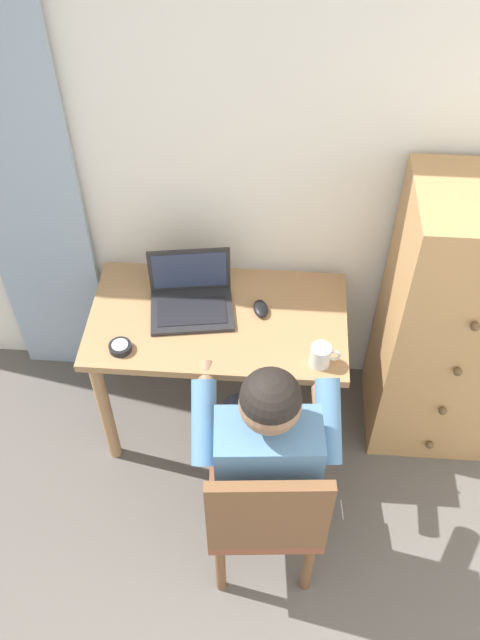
{
  "coord_description": "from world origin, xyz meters",
  "views": [
    {
      "loc": [
        -0.27,
        -0.06,
        2.79
      ],
      "look_at": [
        -0.4,
        1.73,
        0.82
      ],
      "focal_mm": 38.11,
      "sensor_mm": 36.0,
      "label": 1
    }
  ],
  "objects_px": {
    "dresser": "(449,325)",
    "chair": "(265,511)",
    "laptop": "(191,297)",
    "desk_clock": "(120,347)",
    "computer_mouse": "(261,309)",
    "desk": "(218,336)",
    "person_seated": "(265,441)",
    "coffee_mug": "(321,355)"
  },
  "relations": [
    {
      "from": "desk",
      "to": "dresser",
      "type": "bearing_deg",
      "value": 4.33
    },
    {
      "from": "computer_mouse",
      "to": "desk_clock",
      "type": "distance_m",
      "value": 0.6
    },
    {
      "from": "chair",
      "to": "laptop",
      "type": "height_order",
      "value": "laptop"
    },
    {
      "from": "person_seated",
      "to": "laptop",
      "type": "height_order",
      "value": "person_seated"
    },
    {
      "from": "person_seated",
      "to": "coffee_mug",
      "type": "bearing_deg",
      "value": 59.58
    },
    {
      "from": "dresser",
      "to": "laptop",
      "type": "relative_size",
      "value": 3.59
    },
    {
      "from": "person_seated",
      "to": "computer_mouse",
      "type": "height_order",
      "value": "person_seated"
    },
    {
      "from": "dresser",
      "to": "chair",
      "type": "xyz_separation_m",
      "value": [
        -0.73,
        -0.8,
        -0.19
      ]
    },
    {
      "from": "dresser",
      "to": "person_seated",
      "type": "xyz_separation_m",
      "value": [
        -0.74,
        -0.62,
        -0.01
      ]
    },
    {
      "from": "chair",
      "to": "person_seated",
      "type": "xyz_separation_m",
      "value": [
        -0.01,
        0.18,
        0.18
      ]
    },
    {
      "from": "coffee_mug",
      "to": "person_seated",
      "type": "bearing_deg",
      "value": -120.42
    },
    {
      "from": "laptop",
      "to": "computer_mouse",
      "type": "bearing_deg",
      "value": -2.57
    },
    {
      "from": "person_seated",
      "to": "desk_clock",
      "type": "xyz_separation_m",
      "value": [
        -0.59,
        0.35,
        0.07
      ]
    },
    {
      "from": "laptop",
      "to": "computer_mouse",
      "type": "xyz_separation_m",
      "value": [
        0.29,
        -0.01,
        -0.04
      ]
    },
    {
      "from": "desk",
      "to": "desk_clock",
      "type": "distance_m",
      "value": 0.44
    },
    {
      "from": "laptop",
      "to": "chair",
      "type": "bearing_deg",
      "value": -65.75
    },
    {
      "from": "chair",
      "to": "person_seated",
      "type": "height_order",
      "value": "person_seated"
    },
    {
      "from": "desk",
      "to": "chair",
      "type": "distance_m",
      "value": 0.78
    },
    {
      "from": "computer_mouse",
      "to": "desk",
      "type": "bearing_deg",
      "value": -176.8
    },
    {
      "from": "chair",
      "to": "desk",
      "type": "bearing_deg",
      "value": 108.19
    },
    {
      "from": "desk",
      "to": "laptop",
      "type": "xyz_separation_m",
      "value": [
        -0.12,
        0.06,
        0.17
      ]
    },
    {
      "from": "dresser",
      "to": "coffee_mug",
      "type": "xyz_separation_m",
      "value": [
        -0.55,
        -0.29,
        0.1
      ]
    },
    {
      "from": "desk_clock",
      "to": "coffee_mug",
      "type": "height_order",
      "value": "coffee_mug"
    },
    {
      "from": "desk",
      "to": "computer_mouse",
      "type": "relative_size",
      "value": 10.7
    },
    {
      "from": "chair",
      "to": "desk_clock",
      "type": "height_order",
      "value": "chair"
    },
    {
      "from": "dresser",
      "to": "chair",
      "type": "bearing_deg",
      "value": -132.27
    },
    {
      "from": "laptop",
      "to": "coffee_mug",
      "type": "height_order",
      "value": "laptop"
    },
    {
      "from": "person_seated",
      "to": "coffee_mug",
      "type": "distance_m",
      "value": 0.4
    },
    {
      "from": "desk",
      "to": "desk_clock",
      "type": "bearing_deg",
      "value": -151.25
    },
    {
      "from": "person_seated",
      "to": "coffee_mug",
      "type": "height_order",
      "value": "person_seated"
    },
    {
      "from": "desk_clock",
      "to": "coffee_mug",
      "type": "distance_m",
      "value": 0.79
    },
    {
      "from": "dresser",
      "to": "laptop",
      "type": "distance_m",
      "value": 1.09
    },
    {
      "from": "dresser",
      "to": "desk_clock",
      "type": "distance_m",
      "value": 1.37
    },
    {
      "from": "person_seated",
      "to": "computer_mouse",
      "type": "xyz_separation_m",
      "value": [
        -0.05,
        0.59,
        0.07
      ]
    },
    {
      "from": "person_seated",
      "to": "computer_mouse",
      "type": "distance_m",
      "value": 0.6
    },
    {
      "from": "desk",
      "to": "coffee_mug",
      "type": "xyz_separation_m",
      "value": [
        0.42,
        -0.21,
        0.17
      ]
    },
    {
      "from": "laptop",
      "to": "desk_clock",
      "type": "bearing_deg",
      "value": -133.9
    },
    {
      "from": "chair",
      "to": "coffee_mug",
      "type": "bearing_deg",
      "value": 70.53
    },
    {
      "from": "desk",
      "to": "chair",
      "type": "xyz_separation_m",
      "value": [
        0.24,
        -0.73,
        -0.12
      ]
    },
    {
      "from": "desk",
      "to": "desk_clock",
      "type": "relative_size",
      "value": 11.88
    },
    {
      "from": "computer_mouse",
      "to": "desk_clock",
      "type": "xyz_separation_m",
      "value": [
        -0.54,
        -0.25,
        -0.0
      ]
    },
    {
      "from": "dresser",
      "to": "person_seated",
      "type": "height_order",
      "value": "dresser"
    }
  ]
}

